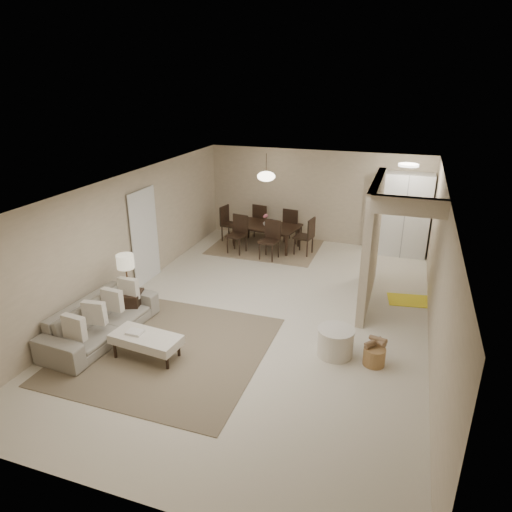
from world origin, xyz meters
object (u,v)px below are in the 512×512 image
at_px(sofa, 101,320).
at_px(round_pouf, 335,342).
at_px(pantry_cabinet, 405,215).
at_px(dining_table, 266,236).
at_px(ottoman_bench, 146,340).
at_px(side_table, 130,304).
at_px(wicker_basket, 374,356).

height_order(sofa, round_pouf, sofa).
height_order(pantry_cabinet, dining_table, pantry_cabinet).
relative_size(ottoman_bench, side_table, 2.38).
bearing_deg(dining_table, round_pouf, -50.20).
xyz_separation_m(side_table, dining_table, (1.29, 4.47, 0.05)).
relative_size(side_table, dining_table, 0.29).
bearing_deg(pantry_cabinet, wicker_basket, -92.07).
height_order(side_table, round_pouf, side_table).
xyz_separation_m(ottoman_bench, wicker_basket, (3.53, 0.99, -0.18)).
relative_size(sofa, side_table, 4.51).
relative_size(pantry_cabinet, side_table, 4.20).
bearing_deg(round_pouf, pantry_cabinet, 80.91).
bearing_deg(wicker_basket, ottoman_bench, -164.31).
height_order(ottoman_bench, wicker_basket, ottoman_bench).
bearing_deg(round_pouf, side_table, 179.39).
distance_m(pantry_cabinet, round_pouf, 5.27).
distance_m(pantry_cabinet, wicker_basket, 5.30).
distance_m(pantry_cabinet, dining_table, 3.60).
xyz_separation_m(ottoman_bench, dining_table, (0.25, 5.58, -0.03)).
bearing_deg(side_table, pantry_cabinet, 47.03).
bearing_deg(wicker_basket, pantry_cabinet, 87.93).
bearing_deg(pantry_cabinet, sofa, -129.09).
distance_m(ottoman_bench, side_table, 1.52).
xyz_separation_m(side_table, wicker_basket, (4.56, -0.12, -0.10)).
bearing_deg(pantry_cabinet, dining_table, -169.68).
xyz_separation_m(pantry_cabinet, round_pouf, (-0.82, -5.14, -0.82)).
relative_size(ottoman_bench, round_pouf, 1.97).
height_order(ottoman_bench, side_table, side_table).
relative_size(wicker_basket, dining_table, 0.20).
height_order(sofa, dining_table, sofa).
bearing_deg(pantry_cabinet, side_table, -132.97).
bearing_deg(round_pouf, dining_table, 120.35).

